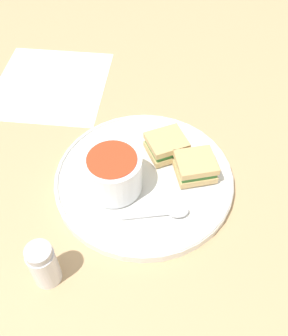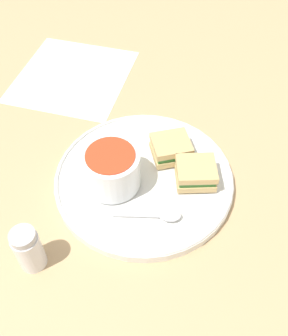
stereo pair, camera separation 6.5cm
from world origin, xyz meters
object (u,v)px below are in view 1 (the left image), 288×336
Objects in this scene: sandwich_half_near at (195,167)px; salt_shaker at (44,265)px; sandwich_half_far at (166,145)px; soup_bowl at (113,173)px; spoon at (173,212)px.

salt_shaker is (0.14, 0.25, 0.00)m from sandwich_half_near.
sandwich_half_near is 0.07m from sandwich_half_far.
sandwich_half_far is at bearing -22.64° from sandwich_half_near.
soup_bowl is 0.18m from salt_shaker.
spoon is at bearing -128.91° from salt_shaker.
sandwich_half_far is (0.06, -0.12, 0.01)m from spoon.
sandwich_half_near and sandwich_half_far have the same top height.
sandwich_half_far is 0.29m from salt_shaker.
sandwich_half_far is (-0.05, -0.10, -0.02)m from soup_bowl.
soup_bowl is 0.11m from spoon.
sandwich_half_near is at bearing 56.58° from spoon.
salt_shaker is at bearing 82.88° from soup_bowl.
spoon is at bearing 86.96° from sandwich_half_near.
spoon is 0.09m from sandwich_half_near.
spoon is at bearing 173.51° from soup_bowl.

